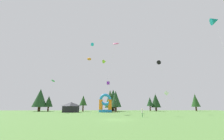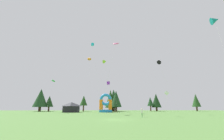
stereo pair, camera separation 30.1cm
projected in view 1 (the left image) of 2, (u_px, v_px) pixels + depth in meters
The scene contains 24 objects.
ground_plane at pixel (115, 120), 27.86m from camera, with size 120.00×120.00×0.00m, color #5B8C42.
kite_white_diamond at pixel (166, 93), 49.79m from camera, with size 1.23×2.69×6.87m.
kite_pink_parafoil at pixel (116, 44), 48.36m from camera, with size 6.18×4.63×21.76m.
kite_cyan_box at pixel (92, 45), 64.23m from camera, with size 5.08×4.13×27.67m.
kite_lime_delta at pixel (105, 62), 61.48m from camera, with size 4.53×5.20×20.30m.
kite_teal_delta at pixel (215, 21), 34.91m from camera, with size 3.11×6.74×22.03m.
kite_black_delta at pixel (158, 63), 52.57m from camera, with size 6.19×1.61×17.41m.
kite_orange_parafoil at pixel (89, 59), 51.45m from camera, with size 2.68×8.14×18.22m.
kite_green_parafoil at pixel (53, 81), 58.32m from camera, with size 1.27×5.36×12.04m.
kite_purple_box at pixel (108, 83), 51.99m from camera, with size 4.52×2.23×10.35m.
person_midfield at pixel (142, 112), 33.91m from camera, with size 0.37×0.37×1.86m.
inflatable_orange_dome at pixel (105, 105), 60.83m from camera, with size 4.84×4.70×7.07m.
festival_tent at pixel (71, 107), 59.02m from camera, with size 5.73×3.24×3.79m.
tree_row_0 at pixel (40, 98), 69.45m from camera, with size 6.32×6.32×9.85m.
tree_row_1 at pixel (49, 101), 70.14m from camera, with size 3.76×3.76×6.81m.
tree_row_2 at pixel (83, 101), 69.24m from camera, with size 3.35×3.35×6.89m.
tree_row_3 at pixel (110, 99), 71.05m from camera, with size 4.79×4.79×9.53m.
tree_row_4 at pixel (112, 99), 73.83m from camera, with size 3.96×3.96×8.58m.
tree_row_5 at pixel (113, 98), 71.65m from camera, with size 6.02×6.02×9.77m.
tree_row_6 at pixel (114, 101), 70.25m from camera, with size 2.74×2.74×7.06m.
tree_row_7 at pixel (116, 99), 68.59m from camera, with size 4.99×4.99×8.94m.
tree_row_8 at pixel (150, 102), 72.87m from camera, with size 3.00×3.00×6.38m.
tree_row_9 at pixel (156, 101), 73.81m from camera, with size 4.57×4.57×8.06m.
tree_row_10 at pixel (195, 100), 74.70m from camera, with size 3.95×3.95×8.01m.
Camera 1 is at (-1.78, -29.10, 2.42)m, focal length 25.02 mm.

